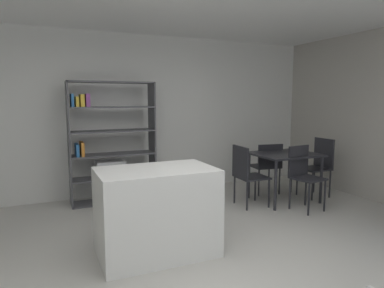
{
  "coord_description": "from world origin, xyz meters",
  "views": [
    {
      "loc": [
        -1.31,
        -2.77,
        1.63
      ],
      "look_at": [
        0.34,
        0.96,
        1.09
      ],
      "focal_mm": 31.95,
      "sensor_mm": 36.0,
      "label": 1
    }
  ],
  "objects_px": {
    "dining_chair_near": "(303,172)",
    "dining_table": "(285,159)",
    "dining_chair_window_side": "(319,162)",
    "dining_chair_far": "(267,163)",
    "open_bookshelf": "(109,146)",
    "dining_chair_island_side": "(246,171)",
    "kitchen_island": "(157,212)"
  },
  "relations": [
    {
      "from": "dining_chair_near",
      "to": "dining_table",
      "type": "bearing_deg",
      "value": 80.59
    },
    {
      "from": "dining_chair_window_side",
      "to": "dining_chair_far",
      "type": "bearing_deg",
      "value": -121.55
    },
    {
      "from": "open_bookshelf",
      "to": "dining_chair_window_side",
      "type": "bearing_deg",
      "value": -18.04
    },
    {
      "from": "dining_chair_near",
      "to": "dining_chair_island_side",
      "type": "relative_size",
      "value": 1.01
    },
    {
      "from": "dining_table",
      "to": "dining_chair_window_side",
      "type": "distance_m",
      "value": 0.73
    },
    {
      "from": "dining_table",
      "to": "dining_chair_window_side",
      "type": "relative_size",
      "value": 1.02
    },
    {
      "from": "dining_chair_island_side",
      "to": "dining_chair_window_side",
      "type": "relative_size",
      "value": 0.95
    },
    {
      "from": "dining_chair_far",
      "to": "dining_chair_island_side",
      "type": "distance_m",
      "value": 0.83
    },
    {
      "from": "open_bookshelf",
      "to": "dining_chair_far",
      "type": "bearing_deg",
      "value": -13.88
    },
    {
      "from": "dining_table",
      "to": "open_bookshelf",
      "type": "bearing_deg",
      "value": 157.35
    },
    {
      "from": "dining_table",
      "to": "dining_chair_near",
      "type": "distance_m",
      "value": 0.46
    },
    {
      "from": "open_bookshelf",
      "to": "dining_chair_island_side",
      "type": "height_order",
      "value": "open_bookshelf"
    },
    {
      "from": "dining_chair_island_side",
      "to": "dining_chair_window_side",
      "type": "height_order",
      "value": "dining_chair_window_side"
    },
    {
      "from": "dining_chair_far",
      "to": "dining_chair_island_side",
      "type": "relative_size",
      "value": 0.94
    },
    {
      "from": "dining_chair_far",
      "to": "open_bookshelf",
      "type": "bearing_deg",
      "value": -6.6
    },
    {
      "from": "dining_chair_island_side",
      "to": "dining_chair_window_side",
      "type": "bearing_deg",
      "value": -87.56
    },
    {
      "from": "dining_chair_window_side",
      "to": "kitchen_island",
      "type": "bearing_deg",
      "value": -73.16
    },
    {
      "from": "kitchen_island",
      "to": "open_bookshelf",
      "type": "distance_m",
      "value": 2.12
    },
    {
      "from": "dining_table",
      "to": "dining_chair_near",
      "type": "xyz_separation_m",
      "value": [
        -0.01,
        -0.44,
        -0.12
      ]
    },
    {
      "from": "open_bookshelf",
      "to": "kitchen_island",
      "type": "bearing_deg",
      "value": -86.93
    },
    {
      "from": "dining_chair_near",
      "to": "dining_chair_far",
      "type": "xyz_separation_m",
      "value": [
        0.0,
        0.88,
        -0.03
      ]
    },
    {
      "from": "dining_chair_far",
      "to": "dining_chair_window_side",
      "type": "xyz_separation_m",
      "value": [
        0.73,
        -0.44,
        0.04
      ]
    },
    {
      "from": "dining_chair_far",
      "to": "dining_chair_window_side",
      "type": "height_order",
      "value": "dining_chair_window_side"
    },
    {
      "from": "dining_chair_near",
      "to": "dining_chair_window_side",
      "type": "relative_size",
      "value": 0.97
    },
    {
      "from": "dining_table",
      "to": "dining_chair_far",
      "type": "distance_m",
      "value": 0.47
    },
    {
      "from": "kitchen_island",
      "to": "dining_chair_far",
      "type": "height_order",
      "value": "kitchen_island"
    },
    {
      "from": "dining_table",
      "to": "dining_chair_island_side",
      "type": "distance_m",
      "value": 0.73
    },
    {
      "from": "kitchen_island",
      "to": "dining_chair_near",
      "type": "xyz_separation_m",
      "value": [
        2.45,
        0.56,
        0.11
      ]
    },
    {
      "from": "open_bookshelf",
      "to": "dining_chair_near",
      "type": "relative_size",
      "value": 2.02
    },
    {
      "from": "kitchen_island",
      "to": "dining_table",
      "type": "bearing_deg",
      "value": 22.0
    },
    {
      "from": "dining_chair_near",
      "to": "dining_chair_island_side",
      "type": "distance_m",
      "value": 0.84
    },
    {
      "from": "dining_chair_near",
      "to": "dining_chair_island_side",
      "type": "height_order",
      "value": "dining_chair_near"
    }
  ]
}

